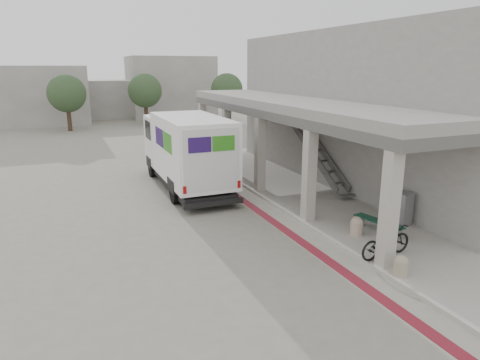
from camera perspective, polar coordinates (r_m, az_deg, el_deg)
name	(u,v)px	position (r m, az deg, el deg)	size (l,w,h in m)	color
ground	(260,236)	(14.20, 2.71, -7.44)	(120.00, 120.00, 0.00)	slate
bike_lane_stripe	(261,213)	(16.29, 2.87, -4.45)	(0.35, 40.00, 0.01)	maroon
sidewalk	(359,218)	(16.21, 15.65, -4.91)	(4.40, 28.00, 0.12)	gray
transit_building	(353,111)	(20.69, 14.81, 8.86)	(7.60, 17.00, 7.00)	gray
distant_backdrop	(88,94)	(47.90, -19.65, 10.79)	(28.00, 10.00, 6.50)	gray
tree_left	(67,94)	(39.92, -22.10, 10.61)	(3.20, 3.20, 4.80)	#38281C
tree_mid	(145,91)	(42.61, -12.56, 11.53)	(3.20, 3.20, 4.80)	#38281C
tree_right	(227,90)	(43.82, -1.76, 11.95)	(3.20, 3.20, 4.80)	#38281C
fedex_truck	(186,149)	(19.45, -7.19, 4.06)	(2.54, 7.88, 3.35)	black
bench	(378,224)	(14.73, 17.97, -5.61)	(0.75, 1.82, 0.42)	gray
bollard_near	(401,265)	(12.06, 20.69, -10.59)	(0.37, 0.37, 0.55)	gray
bollard_far	(357,226)	(14.39, 15.29, -5.89)	(0.40, 0.40, 0.60)	tan
utility_cabinet	(400,208)	(15.65, 20.55, -3.57)	(0.52, 0.69, 1.15)	gray
bicycle_black	(386,241)	(12.94, 18.88, -7.71)	(0.63, 1.81, 0.95)	black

